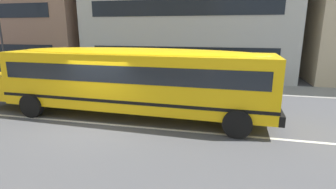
# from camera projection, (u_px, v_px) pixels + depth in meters

# --- Properties ---
(ground_plane) EXTENTS (400.00, 400.00, 0.00)m
(ground_plane) POSITION_uv_depth(u_px,v_px,m) (101.00, 124.00, 10.38)
(ground_plane) COLOR #4C4C4F
(sidewalk_far) EXTENTS (120.00, 3.00, 0.01)m
(sidewalk_far) POSITION_uv_depth(u_px,v_px,m) (155.00, 84.00, 17.86)
(sidewalk_far) COLOR gray
(sidewalk_far) RESTS_ON ground_plane
(lane_centreline) EXTENTS (110.00, 0.16, 0.01)m
(lane_centreline) POSITION_uv_depth(u_px,v_px,m) (101.00, 124.00, 10.37)
(lane_centreline) COLOR silver
(lane_centreline) RESTS_ON ground_plane
(school_bus) EXTENTS (13.15, 3.37, 2.92)m
(school_bus) POSITION_uv_depth(u_px,v_px,m) (129.00, 76.00, 10.95)
(school_bus) COLOR yellow
(school_bus) RESTS_ON ground_plane
(parked_car_green_by_entrance) EXTENTS (3.99, 2.06, 1.64)m
(parked_car_green_by_entrance) POSITION_uv_depth(u_px,v_px,m) (14.00, 74.00, 17.10)
(parked_car_green_by_entrance) COLOR #236038
(parked_car_green_by_entrance) RESTS_ON ground_plane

